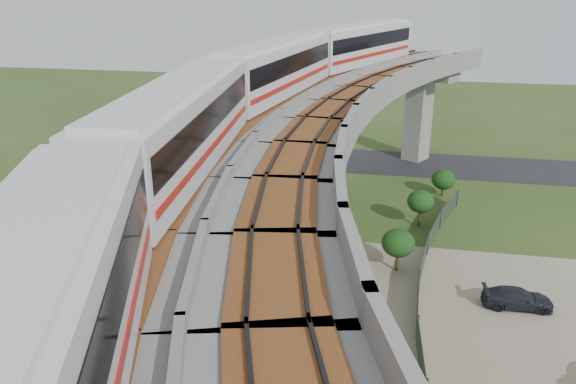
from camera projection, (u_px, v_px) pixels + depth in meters
name	position (u px, v px, depth m)	size (l,w,h in m)	color
ground	(260.00, 322.00, 31.13)	(160.00, 160.00, 0.00)	#31471C
dirt_lot	(535.00, 376.00, 26.89)	(18.00, 26.00, 0.04)	gray
asphalt_road	(326.00, 159.00, 58.61)	(60.00, 8.00, 0.03)	#232326
viaduct	(334.00, 172.00, 27.20)	(19.58, 73.98, 11.40)	#99968E
metro_train	(273.00, 94.00, 28.59)	(11.62, 61.29, 3.64)	silver
fence	(443.00, 330.00, 29.19)	(3.87, 38.73, 1.50)	#2D382D
tree_0	(443.00, 180.00, 48.34)	(2.03, 2.03, 2.37)	#382314
tree_1	(421.00, 202.00, 42.25)	(2.02, 2.02, 2.91)	#382314
tree_2	(398.00, 243.00, 35.80)	(2.13, 2.13, 2.91)	#382314
tree_3	(366.00, 316.00, 27.60)	(1.87, 1.87, 3.11)	#382314
car_dark	(518.00, 298.00, 32.28)	(1.61, 3.95, 1.15)	black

